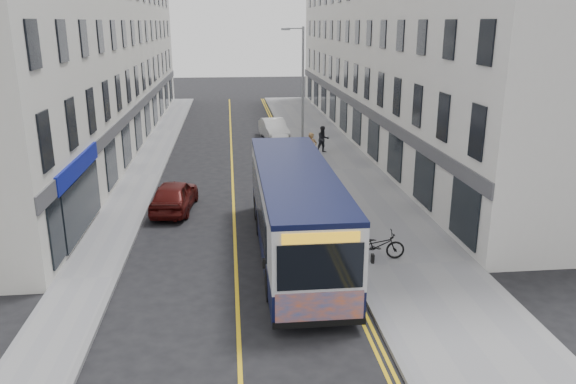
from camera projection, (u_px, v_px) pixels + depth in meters
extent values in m
plane|color=black|center=(236.00, 260.00, 20.30)|extent=(140.00, 140.00, 0.00)
cube|color=gray|center=(341.00, 170.00, 32.33)|extent=(4.50, 64.00, 0.12)
cube|color=gray|center=(142.00, 175.00, 31.20)|extent=(2.00, 64.00, 0.12)
cube|color=slate|center=(302.00, 171.00, 32.10)|extent=(0.18, 64.00, 0.13)
cube|color=slate|center=(160.00, 175.00, 31.30)|extent=(0.18, 64.00, 0.13)
cube|color=gold|center=(232.00, 174.00, 31.72)|extent=(0.12, 64.00, 0.01)
cube|color=gold|center=(295.00, 172.00, 32.07)|extent=(0.10, 64.00, 0.01)
cube|color=gold|center=(298.00, 172.00, 32.09)|extent=(0.10, 64.00, 0.01)
cube|color=silver|center=(392.00, 48.00, 39.54)|extent=(6.00, 46.00, 13.00)
cube|color=silver|center=(93.00, 49.00, 37.48)|extent=(6.00, 46.00, 13.00)
cylinder|color=gray|center=(303.00, 97.00, 32.88)|extent=(0.14, 0.14, 8.00)
cylinder|color=gray|center=(294.00, 28.00, 31.69)|extent=(1.00, 0.08, 0.08)
cube|color=gray|center=(286.00, 29.00, 31.66)|extent=(0.50, 0.18, 0.12)
cube|color=black|center=(295.00, 235.00, 20.46)|extent=(2.56, 11.27, 0.92)
cube|color=silver|center=(295.00, 198.00, 20.06)|extent=(2.56, 11.27, 1.84)
cube|color=black|center=(295.00, 171.00, 19.77)|extent=(2.58, 11.27, 0.16)
cube|color=black|center=(258.00, 200.00, 20.57)|extent=(0.04, 8.81, 1.18)
cube|color=black|center=(328.00, 198.00, 20.83)|extent=(0.04, 8.81, 1.18)
cube|color=black|center=(320.00, 267.00, 14.71)|extent=(2.31, 0.04, 1.28)
cube|color=#E95913|center=(320.00, 309.00, 15.06)|extent=(2.41, 0.04, 0.97)
cube|color=orange|center=(321.00, 238.00, 14.46)|extent=(2.05, 0.04, 0.29)
cylinder|color=black|center=(270.00, 285.00, 17.22)|extent=(0.29, 1.02, 1.02)
cylinder|color=black|center=(345.00, 282.00, 17.45)|extent=(0.29, 1.02, 1.02)
cylinder|color=black|center=(260.00, 223.00, 22.58)|extent=(0.29, 1.02, 1.02)
cylinder|color=black|center=(317.00, 220.00, 22.81)|extent=(0.29, 1.02, 1.02)
cylinder|color=black|center=(258.00, 208.00, 24.33)|extent=(0.29, 1.02, 1.02)
cylinder|color=black|center=(310.00, 206.00, 24.57)|extent=(0.29, 1.02, 1.02)
imported|color=black|center=(377.00, 245.00, 19.97)|extent=(1.99, 0.81, 1.02)
imported|color=#9A7246|center=(312.00, 149.00, 33.13)|extent=(0.81, 0.67, 1.91)
imported|color=black|center=(323.00, 139.00, 36.19)|extent=(0.95, 0.81, 1.72)
imported|color=silver|center=(274.00, 129.00, 40.96)|extent=(2.09, 4.60, 1.46)
imported|color=#480E0C|center=(174.00, 196.00, 25.41)|extent=(2.14, 4.35, 1.43)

